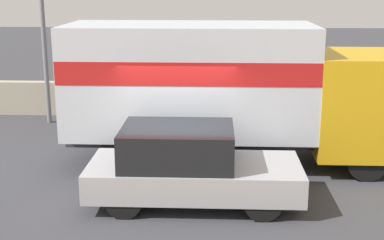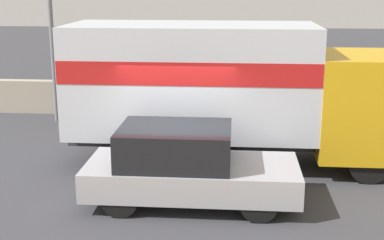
% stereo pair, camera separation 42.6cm
% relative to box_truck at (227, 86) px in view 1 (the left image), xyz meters
% --- Properties ---
extents(ground_plane, '(80.00, 80.00, 0.00)m').
position_rel_box_truck_xyz_m(ground_plane, '(-1.08, -2.06, -1.86)').
color(ground_plane, '#38383D').
extents(stone_wall_backdrop, '(60.00, 0.35, 1.06)m').
position_rel_box_truck_xyz_m(stone_wall_backdrop, '(-1.08, 4.53, -1.33)').
color(stone_wall_backdrop, '#A39984').
rests_on(stone_wall_backdrop, ground_plane).
extents(box_truck, '(7.77, 2.48, 3.26)m').
position_rel_box_truck_xyz_m(box_truck, '(0.00, 0.00, 0.00)').
color(box_truck, gold).
rests_on(box_truck, ground_plane).
extents(car_hatchback, '(4.08, 1.74, 1.52)m').
position_rel_box_truck_xyz_m(car_hatchback, '(-0.77, -2.43, -1.11)').
color(car_hatchback, '#9E9EA3').
rests_on(car_hatchback, ground_plane).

